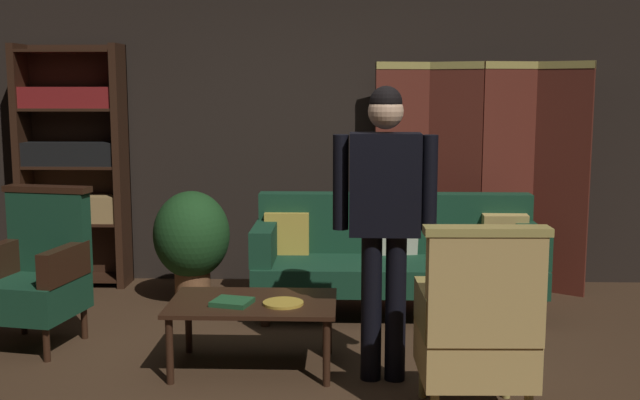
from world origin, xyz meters
TOP-DOWN VIEW (x-y plane):
  - ground_plane at (0.00, 0.00)m, footprint 10.00×10.00m
  - back_wall at (0.00, 2.45)m, footprint 7.20×0.10m
  - folding_screen at (1.29, 2.12)m, footprint 1.72×0.37m
  - bookshelf at (-2.15, 2.19)m, footprint 0.90×0.32m
  - velvet_couch at (0.55, 1.45)m, footprint 2.12×0.78m
  - coffee_table at (-0.38, 0.21)m, footprint 1.00×0.64m
  - armchair_gilt_accent at (0.84, -0.50)m, footprint 0.60×0.59m
  - armchair_wing_left at (-1.86, 0.61)m, footprint 0.68×0.67m
  - standing_figure at (0.39, 0.06)m, footprint 0.59×0.23m
  - potted_plant at (-1.04, 1.64)m, footprint 0.60×0.60m
  - book_green_cloth at (-0.50, 0.13)m, footprint 0.26×0.24m
  - brass_tray at (-0.20, 0.14)m, footprint 0.24×0.24m

SIDE VIEW (x-z plane):
  - ground_plane at x=0.00m, z-range 0.00..0.00m
  - coffee_table at x=-0.38m, z-range 0.16..0.58m
  - brass_tray at x=-0.20m, z-range 0.42..0.44m
  - book_green_cloth at x=-0.50m, z-range 0.42..0.45m
  - velvet_couch at x=0.55m, z-range 0.01..0.89m
  - armchair_gilt_accent at x=0.84m, z-range -0.03..1.01m
  - armchair_wing_left at x=-1.86m, z-range -0.03..1.01m
  - potted_plant at x=-1.04m, z-range 0.07..0.96m
  - folding_screen at x=1.29m, z-range 0.04..1.94m
  - standing_figure at x=0.39m, z-range 0.17..1.88m
  - bookshelf at x=-2.15m, z-range 0.03..2.08m
  - back_wall at x=0.00m, z-range 0.00..2.80m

